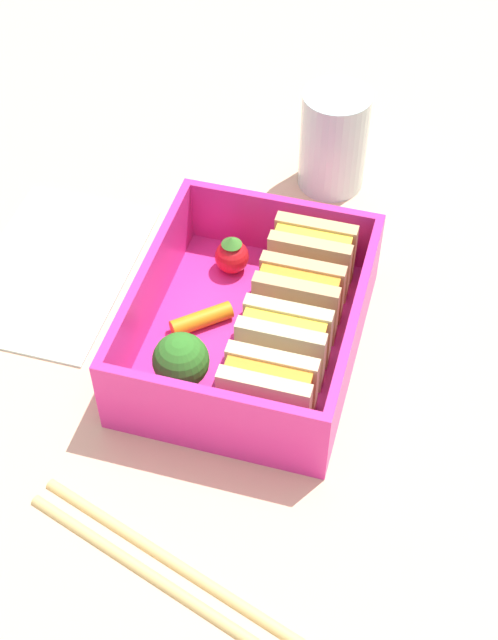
% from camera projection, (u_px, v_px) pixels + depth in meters
% --- Properties ---
extents(ground_plane, '(1.20, 1.20, 0.02)m').
position_uv_depth(ground_plane, '(249.00, 356.00, 0.61)').
color(ground_plane, '#E4B28D').
extents(bento_tray, '(0.18, 0.14, 0.01)m').
position_uv_depth(bento_tray, '(249.00, 341.00, 0.59)').
color(bento_tray, '#E22C8F').
rests_on(bento_tray, ground_plane).
extents(bento_rim, '(0.18, 0.14, 0.05)m').
position_uv_depth(bento_rim, '(249.00, 311.00, 0.57)').
color(bento_rim, '#E22C8F').
rests_on(bento_rim, bento_tray).
extents(sandwich_left, '(0.03, 0.06, 0.05)m').
position_uv_depth(sandwich_left, '(312.00, 257.00, 0.60)').
color(sandwich_left, tan).
rests_on(sandwich_left, bento_tray).
extents(sandwich_center_left, '(0.03, 0.06, 0.05)m').
position_uv_depth(sandwich_center_left, '(298.00, 298.00, 0.58)').
color(sandwich_center_left, tan).
rests_on(sandwich_center_left, bento_tray).
extents(sandwich_center, '(0.03, 0.06, 0.05)m').
position_uv_depth(sandwich_center, '(284.00, 343.00, 0.55)').
color(sandwich_center, beige).
rests_on(sandwich_center, bento_tray).
extents(sandwich_center_right, '(0.03, 0.06, 0.05)m').
position_uv_depth(sandwich_center_right, '(268.00, 392.00, 0.53)').
color(sandwich_center_right, beige).
rests_on(sandwich_center_right, bento_tray).
extents(strawberry_far_left, '(0.02, 0.02, 0.03)m').
position_uv_depth(strawberry_far_left, '(232.00, 255.00, 0.62)').
color(strawberry_far_left, red).
rests_on(strawberry_far_left, bento_tray).
extents(carrot_stick_far_left, '(0.04, 0.04, 0.01)m').
position_uv_depth(carrot_stick_far_left, '(201.00, 321.00, 0.59)').
color(carrot_stick_far_left, orange).
rests_on(carrot_stick_far_left, bento_tray).
extents(broccoli_floret, '(0.04, 0.04, 0.04)m').
position_uv_depth(broccoli_floret, '(181.00, 361.00, 0.54)').
color(broccoli_floret, '#95BC5D').
rests_on(broccoli_floret, bento_tray).
extents(chopstick_pair, '(0.09, 0.21, 0.01)m').
position_uv_depth(chopstick_pair, '(190.00, 585.00, 0.48)').
color(chopstick_pair, '#D7B76B').
rests_on(chopstick_pair, ground_plane).
extents(drinking_glass, '(0.05, 0.05, 0.08)m').
position_uv_depth(drinking_glass, '(334.00, 140.00, 0.68)').
color(drinking_glass, silver).
rests_on(drinking_glass, ground_plane).
extents(folded_napkin, '(0.16, 0.11, 0.00)m').
position_uv_depth(folded_napkin, '(55.00, 268.00, 0.64)').
color(folded_napkin, silver).
rests_on(folded_napkin, ground_plane).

